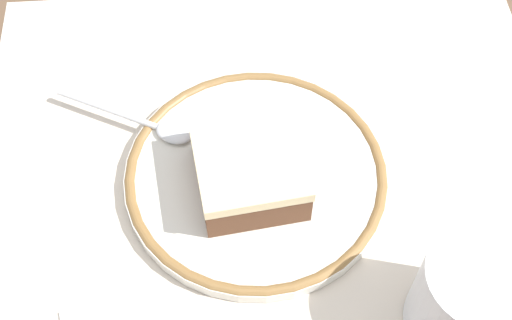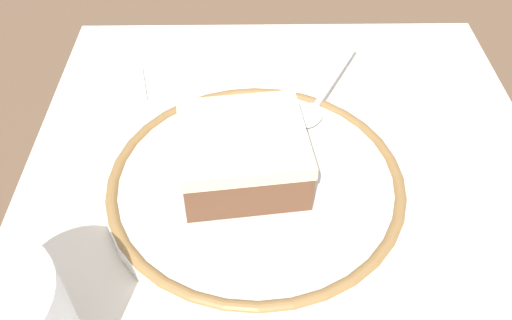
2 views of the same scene
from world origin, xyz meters
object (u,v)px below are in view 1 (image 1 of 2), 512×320
at_px(cake_slice, 249,170).
at_px(spoon, 153,125).
at_px(plate, 256,176).
at_px(cup, 467,302).

distance_m(cake_slice, spoon, 0.10).
distance_m(plate, spoon, 0.10).
bearing_deg(cup, spoon, -39.61).
relative_size(cake_slice, spoon, 0.79).
bearing_deg(spoon, cup, 140.39).
bearing_deg(plate, cup, 136.39).
xyz_separation_m(cake_slice, cup, (-0.15, 0.12, 0.00)).
bearing_deg(cake_slice, spoon, -38.18).
relative_size(plate, cake_slice, 2.24).
relative_size(cake_slice, cup, 1.18).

